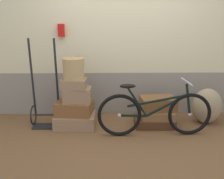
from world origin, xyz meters
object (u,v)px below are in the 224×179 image
(suitcase_2, at_px, (77,95))
(suitcase_0, at_px, (75,120))
(suitcase_3, at_px, (74,84))
(luggage_trolley, at_px, (46,107))
(suitcase_6, at_px, (158,103))
(burlap_sack, at_px, (207,106))
(wicker_basket, at_px, (73,69))
(suitcase_1, at_px, (75,107))
(suitcase_4, at_px, (154,122))
(suitcase_5, at_px, (158,114))
(bicycle, at_px, (154,113))

(suitcase_2, bearing_deg, suitcase_0, -159.78)
(suitcase_2, bearing_deg, suitcase_3, -163.09)
(suitcase_3, xyz_separation_m, luggage_trolley, (-0.46, 0.07, -0.39))
(suitcase_0, relative_size, suitcase_6, 1.16)
(burlap_sack, bearing_deg, suitcase_2, -177.76)
(wicker_basket, distance_m, burlap_sack, 2.17)
(suitcase_2, relative_size, luggage_trolley, 0.30)
(luggage_trolley, bearing_deg, suitcase_6, -1.33)
(suitcase_1, height_order, burlap_sack, burlap_sack)
(suitcase_3, height_order, suitcase_4, suitcase_3)
(suitcase_6, bearing_deg, suitcase_4, -150.71)
(suitcase_4, xyz_separation_m, suitcase_5, (0.04, -0.02, 0.13))
(suitcase_2, bearing_deg, bicycle, -18.22)
(suitcase_5, xyz_separation_m, burlap_sack, (0.80, 0.11, 0.10))
(suitcase_2, height_order, wicker_basket, wicker_basket)
(wicker_basket, bearing_deg, suitcase_3, -82.66)
(burlap_sack, bearing_deg, luggage_trolley, -179.60)
(suitcase_4, bearing_deg, suitcase_2, -179.44)
(suitcase_5, height_order, wicker_basket, wicker_basket)
(suitcase_2, height_order, suitcase_6, suitcase_2)
(burlap_sack, bearing_deg, suitcase_3, -177.44)
(suitcase_0, relative_size, luggage_trolley, 0.45)
(suitcase_2, distance_m, suitcase_5, 1.27)
(suitcase_6, bearing_deg, suitcase_2, 175.94)
(suitcase_1, relative_size, bicycle, 0.33)
(suitcase_0, height_order, luggage_trolley, luggage_trolley)
(suitcase_1, distance_m, burlap_sack, 2.08)
(suitcase_3, xyz_separation_m, suitcase_6, (1.28, 0.03, -0.33))
(suitcase_3, relative_size, suitcase_6, 0.69)
(burlap_sack, bearing_deg, wicker_basket, -177.80)
(suitcase_1, relative_size, burlap_sack, 0.94)
(suitcase_1, bearing_deg, suitcase_6, 6.87)
(suitcase_3, bearing_deg, bicycle, -12.05)
(suitcase_2, distance_m, suitcase_3, 0.18)
(suitcase_2, xyz_separation_m, wicker_basket, (-0.04, -0.00, 0.40))
(suitcase_4, bearing_deg, suitcase_1, 179.80)
(wicker_basket, relative_size, bicycle, 0.19)
(suitcase_0, xyz_separation_m, suitcase_6, (1.28, 0.04, 0.25))
(suitcase_1, distance_m, suitcase_3, 0.38)
(wicker_basket, bearing_deg, luggage_trolley, 172.30)
(suitcase_6, xyz_separation_m, burlap_sack, (0.79, 0.06, -0.07))
(suitcase_5, relative_size, burlap_sack, 0.87)
(suitcase_4, bearing_deg, luggage_trolley, 178.64)
(luggage_trolley, bearing_deg, suitcase_0, -9.94)
(suitcase_1, distance_m, wicker_basket, 0.60)
(suitcase_4, height_order, suitcase_5, suitcase_5)
(suitcase_1, relative_size, suitcase_5, 1.07)
(suitcase_2, relative_size, suitcase_5, 0.82)
(luggage_trolley, bearing_deg, suitcase_2, -7.01)
(suitcase_0, bearing_deg, suitcase_5, 0.87)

